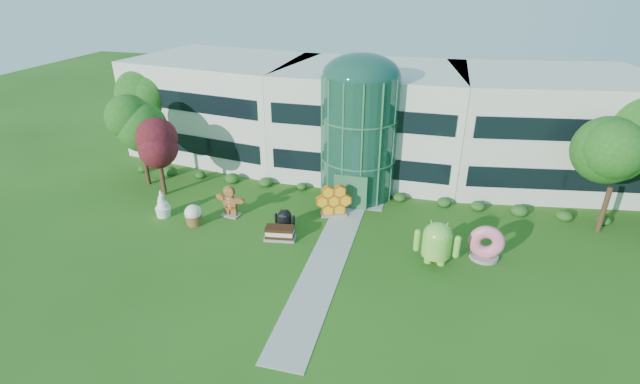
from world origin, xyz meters
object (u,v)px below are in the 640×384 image
(android_green, at_px, (437,241))
(donut, at_px, (486,242))
(gingerbread, at_px, (230,200))
(android_black, at_px, (285,218))

(android_green, bearing_deg, donut, 29.35)
(donut, xyz_separation_m, gingerbread, (-18.42, 1.14, 0.06))
(android_green, xyz_separation_m, donut, (3.09, 1.46, -0.48))
(android_black, bearing_deg, gingerbread, 168.92)
(android_green, relative_size, android_black, 1.88)
(android_green, distance_m, android_black, 10.84)
(android_black, distance_m, donut, 13.77)
(android_black, height_order, donut, donut)
(donut, bearing_deg, android_black, -179.94)
(android_green, distance_m, donut, 3.45)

